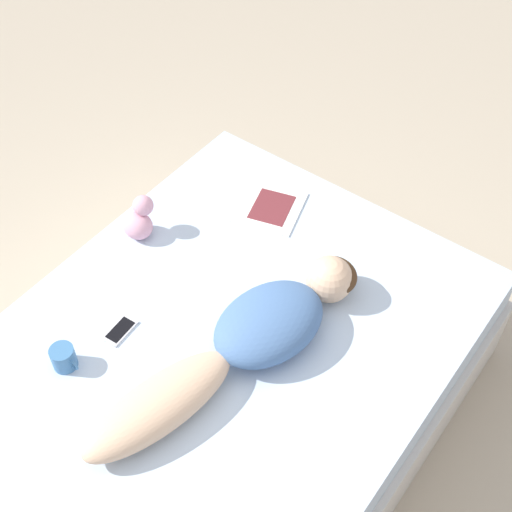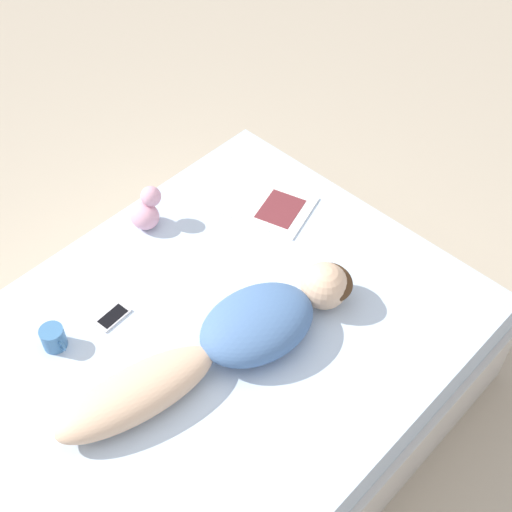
{
  "view_description": "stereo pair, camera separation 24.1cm",
  "coord_description": "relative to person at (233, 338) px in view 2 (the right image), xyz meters",
  "views": [
    {
      "loc": [
        1.08,
        -1.17,
        2.94
      ],
      "look_at": [
        -0.13,
        0.44,
        0.64
      ],
      "focal_mm": 50.0,
      "sensor_mm": 36.0,
      "label": 1
    },
    {
      "loc": [
        1.26,
        -1.02,
        2.94
      ],
      "look_at": [
        -0.13,
        0.44,
        0.64
      ],
      "focal_mm": 50.0,
      "sensor_mm": 36.0,
      "label": 2
    }
  ],
  "objects": [
    {
      "name": "ground_plane",
      "position": [
        -0.11,
        -0.06,
        -0.68
      ],
      "size": [
        12.0,
        12.0,
        0.0
      ],
      "primitive_type": "plane",
      "color": "#B7A88E"
    },
    {
      "name": "cell_phone",
      "position": [
        -0.47,
        -0.23,
        -0.08
      ],
      "size": [
        0.08,
        0.15,
        0.01
      ],
      "rotation": [
        0.0,
        0.0,
        0.07
      ],
      "color": "silver",
      "rests_on": "bed"
    },
    {
      "name": "plush_toy",
      "position": [
        -0.77,
        0.22,
        -0.0
      ],
      "size": [
        0.14,
        0.16,
        0.19
      ],
      "color": "#DB9EB2",
      "rests_on": "bed"
    },
    {
      "name": "coffee_mug",
      "position": [
        -0.53,
        -0.47,
        -0.04
      ],
      "size": [
        0.13,
        0.1,
        0.1
      ],
      "color": "teal",
      "rests_on": "bed"
    },
    {
      "name": "open_magazine",
      "position": [
        -0.51,
        0.67,
        -0.08
      ],
      "size": [
        0.59,
        0.44,
        0.01
      ],
      "rotation": [
        0.0,
        0.0,
        0.29
      ],
      "color": "white",
      "rests_on": "bed"
    },
    {
      "name": "person",
      "position": [
        0.0,
        0.0,
        0.0
      ],
      "size": [
        0.51,
        1.32,
        0.2
      ],
      "rotation": [
        0.0,
        0.0,
        -0.21
      ],
      "color": "#DBB28E",
      "rests_on": "bed"
    },
    {
      "name": "bed",
      "position": [
        -0.11,
        -0.06,
        -0.39
      ],
      "size": [
        1.68,
        2.21,
        0.59
      ],
      "color": "beige",
      "rests_on": "ground_plane"
    }
  ]
}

